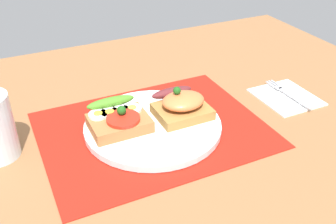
# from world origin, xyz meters

# --- Properties ---
(ground_plane) EXTENTS (1.20, 0.90, 0.03)m
(ground_plane) POSITION_xyz_m (0.00, 0.00, -0.02)
(ground_plane) COLOR #91603A
(placemat) EXTENTS (0.39, 0.30, 0.00)m
(placemat) POSITION_xyz_m (0.00, 0.00, 0.00)
(placemat) COLOR #A51C11
(placemat) RESTS_ON ground_plane
(plate) EXTENTS (0.24, 0.24, 0.01)m
(plate) POSITION_xyz_m (0.00, 0.00, 0.01)
(plate) COLOR white
(plate) RESTS_ON placemat
(sandwich_egg_tomato) EXTENTS (0.10, 0.09, 0.04)m
(sandwich_egg_tomato) POSITION_xyz_m (-0.06, 0.02, 0.03)
(sandwich_egg_tomato) COLOR #A06A39
(sandwich_egg_tomato) RESTS_ON plate
(sandwich_salmon) EXTENTS (0.10, 0.09, 0.06)m
(sandwich_salmon) POSITION_xyz_m (0.06, 0.01, 0.04)
(sandwich_salmon) COLOR olive
(sandwich_salmon) RESTS_ON plate
(napkin) EXTENTS (0.11, 0.12, 0.01)m
(napkin) POSITION_xyz_m (0.29, -0.01, 0.00)
(napkin) COLOR white
(napkin) RESTS_ON ground_plane
(fork) EXTENTS (0.02, 0.13, 0.00)m
(fork) POSITION_xyz_m (0.30, -0.01, 0.01)
(fork) COLOR #B7B7BC
(fork) RESTS_ON napkin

